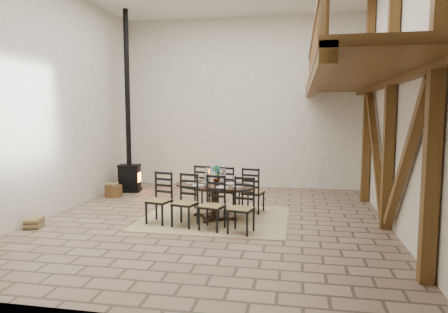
% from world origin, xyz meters
% --- Properties ---
extents(ground, '(8.00, 8.00, 0.00)m').
position_xyz_m(ground, '(0.00, 0.00, 0.00)').
color(ground, gray).
rests_on(ground, ground).
extents(room_shell, '(7.02, 8.02, 5.01)m').
position_xyz_m(room_shell, '(1.19, 0.00, 3.01)').
color(room_shell, white).
rests_on(room_shell, ground).
extents(rug, '(3.00, 2.50, 0.02)m').
position_xyz_m(rug, '(0.05, 0.11, 0.01)').
color(rug, tan).
rests_on(rug, ground).
extents(dining_table, '(2.23, 2.29, 1.13)m').
position_xyz_m(dining_table, '(0.03, 0.03, 0.38)').
color(dining_table, black).
rests_on(dining_table, ground).
extents(wood_stove, '(0.66, 0.54, 5.00)m').
position_xyz_m(wood_stove, '(-2.93, 2.56, 1.15)').
color(wood_stove, black).
rests_on(wood_stove, ground).
extents(log_basket, '(0.46, 0.46, 0.38)m').
position_xyz_m(log_basket, '(-3.06, 1.82, 0.16)').
color(log_basket, brown).
rests_on(log_basket, ground).
extents(log_stack, '(0.38, 0.45, 0.19)m').
position_xyz_m(log_stack, '(-3.25, -1.15, 0.10)').
color(log_stack, '#9A8856').
rests_on(log_stack, ground).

